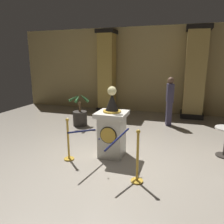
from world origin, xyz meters
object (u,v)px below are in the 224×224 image
Objects in this scene: stanchion_near at (68,145)px; bystander_guest at (170,100)px; stanchion_far at (137,164)px; pedestal_clock at (112,129)px; potted_palm_left at (80,116)px.

stanchion_near is 4.23m from bystander_guest.
stanchion_near is 1.79m from stanchion_far.
pedestal_clock is 1.69× the size of stanchion_near.
bystander_guest is (1.19, 3.10, 0.25)m from pedestal_clock.
bystander_guest is at bearing 59.97° from stanchion_near.
stanchion_near is 0.59× the size of bystander_guest.
potted_palm_left is (-0.97, 2.62, 0.01)m from stanchion_near.
potted_palm_left is at bearing 131.09° from stanchion_far.
pedestal_clock reaches higher than potted_palm_left.
stanchion_far is (1.73, -0.47, 0.02)m from stanchion_near.
stanchion_near is 0.96× the size of stanchion_far.
bystander_guest is at bearing 18.23° from potted_palm_left.
pedestal_clock is at bearing 30.24° from stanchion_near.
pedestal_clock is 3.33m from bystander_guest.
pedestal_clock is 1.62× the size of stanchion_far.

